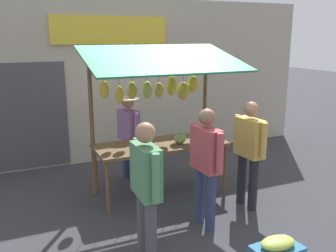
# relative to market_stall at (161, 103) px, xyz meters

# --- Properties ---
(ground_plane) EXTENTS (40.00, 40.00, 0.00)m
(ground_plane) POSITION_rel_market_stall_xyz_m (0.04, 0.07, -1.56)
(ground_plane) COLOR #38383D
(street_backdrop) EXTENTS (9.00, 0.30, 3.40)m
(street_backdrop) POSITION_rel_market_stall_xyz_m (0.08, -2.13, 0.14)
(street_backdrop) COLOR #B2A893
(street_backdrop) RESTS_ON ground
(market_stall) EXTENTS (2.50, 1.46, 2.50)m
(market_stall) POSITION_rel_market_stall_xyz_m (0.00, 0.00, 0.00)
(market_stall) COLOR brown
(market_stall) RESTS_ON ground
(vendor_with_sunhat) EXTENTS (0.41, 0.67, 1.59)m
(vendor_with_sunhat) POSITION_rel_market_stall_xyz_m (0.35, -0.68, -0.63)
(vendor_with_sunhat) COLOR navy
(vendor_with_sunhat) RESTS_ON ground
(shopper_with_ponytail) EXTENTS (0.25, 0.72, 1.71)m
(shopper_with_ponytail) POSITION_rel_market_stall_xyz_m (-0.08, 1.39, -0.56)
(shopper_with_ponytail) COLOR navy
(shopper_with_ponytail) RESTS_ON ground
(shopper_with_shopping_bag) EXTENTS (0.25, 0.71, 1.69)m
(shopper_with_shopping_bag) POSITION_rel_market_stall_xyz_m (-1.00, 1.11, -0.58)
(shopper_with_shopping_bag) COLOR #232328
(shopper_with_shopping_bag) RESTS_ON ground
(shopper_in_grey_tee) EXTENTS (0.23, 0.73, 1.72)m
(shopper_in_grey_tee) POSITION_rel_market_stall_xyz_m (0.98, 1.86, -0.55)
(shopper_in_grey_tee) COLOR #4C4C51
(shopper_in_grey_tee) RESTS_ON ground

